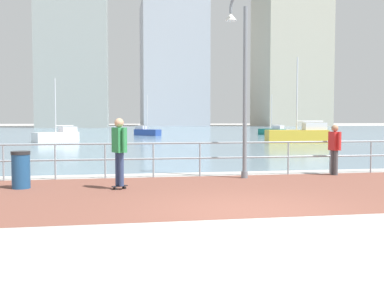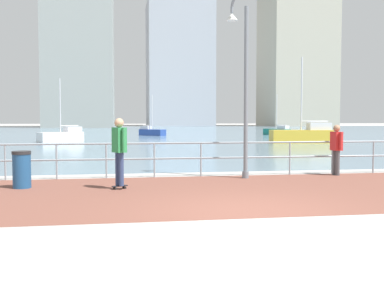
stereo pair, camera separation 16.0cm
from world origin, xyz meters
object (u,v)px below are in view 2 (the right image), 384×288
object	(u,v)px
bystander	(336,146)
sailboat_blue	(277,131)
skateboarder	(119,147)
sailboat_teal	(62,136)
sailboat_white	(152,132)
lamppost	(242,73)
sailboat_yellow	(303,135)
trash_bin	(22,169)

from	to	relation	value
bystander	sailboat_blue	xyz separation A→B (m)	(9.73, 32.59, -0.49)
skateboarder	bystander	xyz separation A→B (m)	(6.56, 1.75, -0.15)
sailboat_teal	bystander	bearing A→B (deg)	-63.17
sailboat_teal	sailboat_blue	xyz separation A→B (m)	(20.77, 10.75, -0.04)
sailboat_white	skateboarder	bearing A→B (deg)	-94.83
lamppost	sailboat_blue	xyz separation A→B (m)	(12.76, 32.71, -2.65)
lamppost	sailboat_yellow	bearing A→B (deg)	62.12
trash_bin	sailboat_white	world-z (taller)	sailboat_white
bystander	sailboat_blue	world-z (taller)	sailboat_blue
lamppost	skateboarder	world-z (taller)	lamppost
trash_bin	sailboat_teal	distance (m)	23.13
skateboarder	sailboat_yellow	size ratio (longest dim) A/B	0.29
bystander	sailboat_blue	size ratio (longest dim) A/B	0.36
trash_bin	sailboat_yellow	bearing A→B (deg)	50.77
lamppost	sailboat_yellow	world-z (taller)	sailboat_yellow
sailboat_yellow	lamppost	bearing A→B (deg)	-117.88
skateboarder	sailboat_yellow	world-z (taller)	sailboat_yellow
trash_bin	sailboat_blue	distance (m)	38.62
trash_bin	sailboat_white	distance (m)	34.96
skateboarder	bystander	distance (m)	6.79
lamppost	sailboat_blue	distance (m)	35.21
sailboat_teal	sailboat_yellow	xyz separation A→B (m)	(17.32, -4.35, 0.13)
sailboat_blue	trash_bin	bearing A→B (deg)	-118.97
bystander	sailboat_teal	distance (m)	24.47
sailboat_white	sailboat_blue	distance (m)	13.34
lamppost	trash_bin	xyz separation A→B (m)	(-5.94, -1.08, -2.60)
lamppost	sailboat_teal	distance (m)	23.52
lamppost	sailboat_teal	world-z (taller)	lamppost
sailboat_white	sailboat_blue	world-z (taller)	sailboat_blue
skateboarder	sailboat_blue	distance (m)	38.00
sailboat_blue	bystander	bearing A→B (deg)	-106.62
skateboarder	sailboat_blue	size ratio (longest dim) A/B	0.40
lamppost	trash_bin	distance (m)	6.57
sailboat_teal	sailboat_yellow	world-z (taller)	sailboat_yellow
sailboat_teal	trash_bin	bearing A→B (deg)	-84.88
sailboat_teal	sailboat_blue	world-z (taller)	sailboat_teal
skateboarder	sailboat_blue	xyz separation A→B (m)	(16.28, 34.33, -0.64)
skateboarder	sailboat_white	size ratio (longest dim) A/B	0.42
skateboarder	sailboat_yellow	distance (m)	23.13
lamppost	sailboat_teal	bearing A→B (deg)	110.03
sailboat_white	sailboat_yellow	world-z (taller)	sailboat_yellow
lamppost	trash_bin	size ratio (longest dim) A/B	5.96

